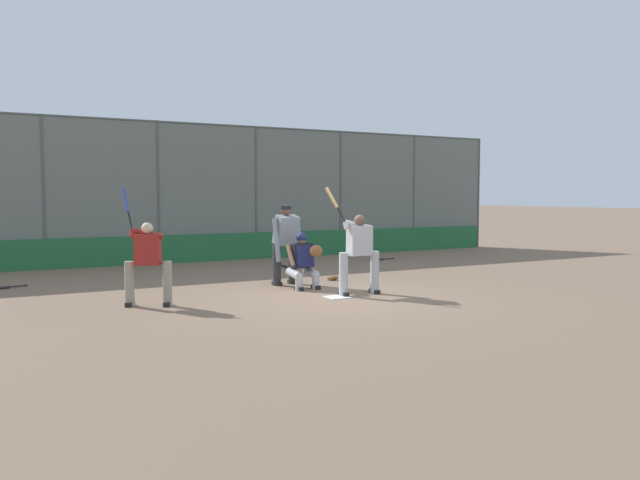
{
  "coord_description": "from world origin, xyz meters",
  "views": [
    {
      "loc": [
        5.98,
        10.41,
        1.99
      ],
      "look_at": [
        -0.17,
        -1.0,
        1.05
      ],
      "focal_mm": 35.0,
      "sensor_mm": 36.0,
      "label": 1
    }
  ],
  "objects_px": {
    "fielding_glove_on_dirt": "(333,278)",
    "batter_at_plate": "(359,251)",
    "spare_bat_by_padding": "(287,267)",
    "spare_bat_near_backstop": "(1,288)",
    "umpire_home": "(286,242)",
    "batter_on_deck": "(147,261)",
    "spare_bat_third_base_side": "(379,259)",
    "catcher_behind_plate": "(303,260)"
  },
  "relations": [
    {
      "from": "batter_on_deck",
      "to": "fielding_glove_on_dirt",
      "type": "height_order",
      "value": "batter_on_deck"
    },
    {
      "from": "fielding_glove_on_dirt",
      "to": "umpire_home",
      "type": "bearing_deg",
      "value": 7.65
    },
    {
      "from": "batter_at_plate",
      "to": "spare_bat_near_backstop",
      "type": "distance_m",
      "value": 7.59
    },
    {
      "from": "spare_bat_third_base_side",
      "to": "catcher_behind_plate",
      "type": "bearing_deg",
      "value": 42.33
    },
    {
      "from": "spare_bat_by_padding",
      "to": "catcher_behind_plate",
      "type": "bearing_deg",
      "value": 162.91
    },
    {
      "from": "batter_at_plate",
      "to": "batter_on_deck",
      "type": "xyz_separation_m",
      "value": [
        3.99,
        -0.71,
        -0.05
      ]
    },
    {
      "from": "umpire_home",
      "to": "spare_bat_third_base_side",
      "type": "relative_size",
      "value": 1.98
    },
    {
      "from": "umpire_home",
      "to": "fielding_glove_on_dirt",
      "type": "height_order",
      "value": "umpire_home"
    },
    {
      "from": "batter_on_deck",
      "to": "fielding_glove_on_dirt",
      "type": "bearing_deg",
      "value": -136.36
    },
    {
      "from": "fielding_glove_on_dirt",
      "to": "spare_bat_by_padding",
      "type": "bearing_deg",
      "value": -92.06
    },
    {
      "from": "spare_bat_near_backstop",
      "to": "spare_bat_by_padding",
      "type": "bearing_deg",
      "value": 170.52
    },
    {
      "from": "batter_at_plate",
      "to": "spare_bat_near_backstop",
      "type": "relative_size",
      "value": 2.64
    },
    {
      "from": "spare_bat_near_backstop",
      "to": "fielding_glove_on_dirt",
      "type": "height_order",
      "value": "fielding_glove_on_dirt"
    },
    {
      "from": "batter_on_deck",
      "to": "spare_bat_by_padding",
      "type": "bearing_deg",
      "value": -111.92
    },
    {
      "from": "umpire_home",
      "to": "spare_bat_third_base_side",
      "type": "distance_m",
      "value": 5.84
    },
    {
      "from": "spare_bat_by_padding",
      "to": "spare_bat_third_base_side",
      "type": "bearing_deg",
      "value": -79.72
    },
    {
      "from": "batter_on_deck",
      "to": "spare_bat_near_backstop",
      "type": "xyz_separation_m",
      "value": [
        2.28,
        -3.48,
        -0.79
      ]
    },
    {
      "from": "batter_at_plate",
      "to": "umpire_home",
      "type": "height_order",
      "value": "batter_at_plate"
    },
    {
      "from": "umpire_home",
      "to": "fielding_glove_on_dirt",
      "type": "xyz_separation_m",
      "value": [
        -1.29,
        -0.17,
        -0.9
      ]
    },
    {
      "from": "spare_bat_near_backstop",
      "to": "spare_bat_third_base_side",
      "type": "distance_m",
      "value": 10.34
    },
    {
      "from": "spare_bat_near_backstop",
      "to": "spare_bat_third_base_side",
      "type": "height_order",
      "value": "same"
    },
    {
      "from": "spare_bat_by_padding",
      "to": "spare_bat_third_base_side",
      "type": "distance_m",
      "value": 3.34
    },
    {
      "from": "catcher_behind_plate",
      "to": "fielding_glove_on_dirt",
      "type": "bearing_deg",
      "value": -146.92
    },
    {
      "from": "spare_bat_by_padding",
      "to": "umpire_home",
      "type": "bearing_deg",
      "value": 157.31
    },
    {
      "from": "spare_bat_by_padding",
      "to": "fielding_glove_on_dirt",
      "type": "relative_size",
      "value": 3.15
    },
    {
      "from": "fielding_glove_on_dirt",
      "to": "batter_at_plate",
      "type": "bearing_deg",
      "value": 74.25
    },
    {
      "from": "catcher_behind_plate",
      "to": "spare_bat_third_base_side",
      "type": "xyz_separation_m",
      "value": [
        -4.62,
        -4.05,
        -0.59
      ]
    },
    {
      "from": "catcher_behind_plate",
      "to": "batter_on_deck",
      "type": "relative_size",
      "value": 0.56
    },
    {
      "from": "batter_on_deck",
      "to": "spare_bat_near_backstop",
      "type": "distance_m",
      "value": 4.23
    },
    {
      "from": "umpire_home",
      "to": "batter_on_deck",
      "type": "xyz_separation_m",
      "value": [
        3.3,
        1.23,
        -0.13
      ]
    },
    {
      "from": "catcher_behind_plate",
      "to": "spare_bat_near_backstop",
      "type": "relative_size",
      "value": 1.47
    },
    {
      "from": "batter_on_deck",
      "to": "spare_bat_third_base_side",
      "type": "bearing_deg",
      "value": -123.59
    },
    {
      "from": "batter_on_deck",
      "to": "spare_bat_near_backstop",
      "type": "relative_size",
      "value": 2.63
    },
    {
      "from": "spare_bat_near_backstop",
      "to": "spare_bat_third_base_side",
      "type": "bearing_deg",
      "value": 171.21
    },
    {
      "from": "umpire_home",
      "to": "batter_on_deck",
      "type": "relative_size",
      "value": 0.83
    },
    {
      "from": "catcher_behind_plate",
      "to": "umpire_home",
      "type": "xyz_separation_m",
      "value": [
        0.08,
        -0.71,
        0.33
      ]
    },
    {
      "from": "catcher_behind_plate",
      "to": "batter_on_deck",
      "type": "distance_m",
      "value": 3.43
    },
    {
      "from": "spare_bat_by_padding",
      "to": "spare_bat_near_backstop",
      "type": "bearing_deg",
      "value": 98.15
    },
    {
      "from": "spare_bat_near_backstop",
      "to": "batter_on_deck",
      "type": "bearing_deg",
      "value": 108.38
    },
    {
      "from": "umpire_home",
      "to": "spare_bat_third_base_side",
      "type": "bearing_deg",
      "value": -151.39
    },
    {
      "from": "umpire_home",
      "to": "spare_bat_near_backstop",
      "type": "distance_m",
      "value": 6.09
    },
    {
      "from": "umpire_home",
      "to": "batter_on_deck",
      "type": "bearing_deg",
      "value": 13.53
    }
  ]
}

